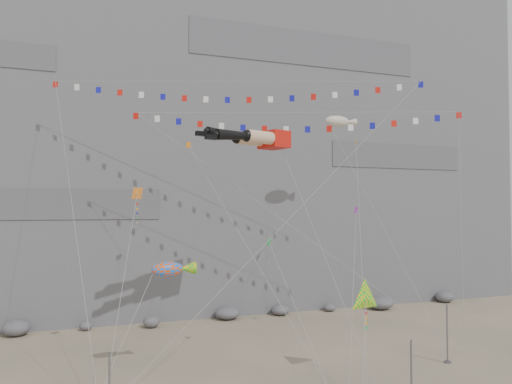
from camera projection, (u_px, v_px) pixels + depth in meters
ground at (295, 368)px, 36.04m from camera, size 120.00×120.00×0.00m
cliff at (196, 109)px, 66.96m from camera, size 80.00×28.00×50.00m
talus_boulders at (227, 314)px, 52.04m from camera, size 60.00×3.00×1.20m
anchor_pole_center at (411, 374)px, 28.72m from camera, size 0.12×0.12×3.98m
anchor_pole_right at (447, 333)px, 37.36m from camera, size 0.12×0.12×4.38m
legs_kite at (253, 138)px, 40.11m from camera, size 8.82×14.24×21.49m
flag_banner_upper at (238, 82)px, 44.72m from camera, size 30.92×18.73×29.07m
flag_banner_lower at (297, 113)px, 42.71m from camera, size 25.96×11.53×23.86m
harlequin_kite at (137, 194)px, 36.75m from camera, size 3.86×10.35×16.01m
fish_windsock at (168, 269)px, 33.77m from camera, size 6.80×4.77×9.67m
delta_kite at (366, 298)px, 33.80m from camera, size 4.18×4.44×7.64m
blimp_windsock at (337, 122)px, 49.81m from camera, size 5.55×12.26×23.54m
small_kite_a at (191, 150)px, 41.48m from camera, size 6.54×14.94×22.91m
small_kite_b at (356, 212)px, 43.70m from camera, size 7.75×11.32×17.07m
small_kite_c at (270, 244)px, 37.64m from camera, size 1.17×10.24×13.13m
small_kite_d at (356, 146)px, 45.39m from camera, size 8.38×14.51×23.81m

